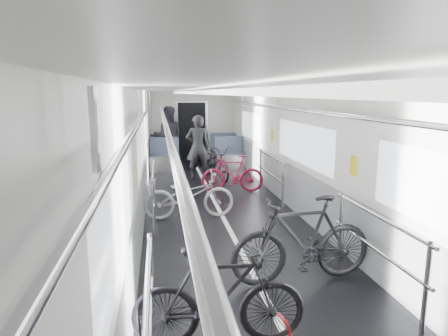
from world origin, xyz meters
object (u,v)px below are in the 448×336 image
at_px(bike_aisle, 215,162).
at_px(bike_left_mid, 219,297).
at_px(bike_left_far, 189,195).
at_px(bike_right_near, 302,240).
at_px(person_seated, 168,136).
at_px(bike_right_far, 232,174).
at_px(person_standing, 198,147).

bearing_deg(bike_aisle, bike_left_mid, -112.47).
bearing_deg(bike_left_far, bike_right_near, -159.51).
height_order(bike_right_near, person_seated, person_seated).
xyz_separation_m(bike_right_far, person_seated, (-1.40, 3.76, 0.51)).
bearing_deg(bike_left_mid, person_standing, -0.41).
xyz_separation_m(bike_left_mid, person_seated, (-0.20, 9.52, 0.47)).
bearing_deg(bike_left_far, bike_right_far, -34.85).
xyz_separation_m(bike_right_far, person_standing, (-0.66, 1.62, 0.43)).
bearing_deg(person_standing, bike_left_mid, 86.84).
bearing_deg(bike_left_mid, bike_aisle, -4.09).
height_order(bike_left_mid, bike_aisle, bike_left_mid).
distance_m(bike_aisle, person_standing, 0.62).
xyz_separation_m(bike_left_far, person_standing, (0.51, 3.45, 0.43)).
relative_size(bike_left_mid, bike_aisle, 0.89).
height_order(bike_left_far, bike_right_far, bike_right_far).
height_order(person_standing, person_seated, person_seated).
height_order(bike_aisle, person_standing, person_standing).
bearing_deg(person_seated, person_standing, 112.22).
xyz_separation_m(bike_left_far, bike_right_far, (1.17, 1.83, 0.00)).
bearing_deg(person_seated, bike_left_far, 95.57).
bearing_deg(person_standing, bike_aisle, 168.91).
xyz_separation_m(bike_left_far, bike_aisle, (0.98, 3.35, 0.03)).
xyz_separation_m(bike_right_near, person_seated, (-1.41, 8.41, 0.41)).
bearing_deg(bike_aisle, bike_left_far, -120.87).
bearing_deg(person_standing, bike_left_far, 82.59).
bearing_deg(bike_right_far, person_seated, -154.34).
xyz_separation_m(bike_left_mid, bike_aisle, (1.01, 7.27, -0.01)).
xyz_separation_m(bike_left_far, person_seated, (-0.23, 5.59, 0.52)).
bearing_deg(bike_right_far, bike_left_far, -27.26).
relative_size(bike_right_far, person_seated, 0.77).
bearing_deg(person_standing, person_seated, -70.01).
bearing_deg(bike_left_mid, person_seated, 4.97).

